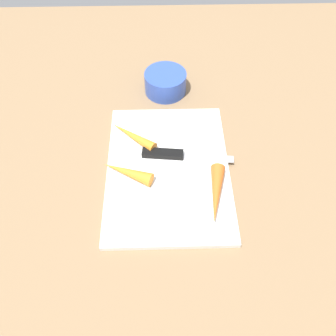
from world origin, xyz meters
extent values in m
plane|color=#8C6D4C|center=(0.00, 0.00, 0.00)|extent=(1.40, 1.40, 0.00)
cube|color=white|center=(0.00, 0.00, 0.01)|extent=(0.36, 0.26, 0.01)
cube|color=#B7B7BC|center=(-0.02, 0.09, 0.01)|extent=(0.03, 0.11, 0.00)
cube|color=black|center=(-0.03, -0.01, 0.02)|extent=(0.03, 0.09, 0.01)
cone|color=orange|center=(0.02, -0.08, 0.03)|extent=(0.07, 0.11, 0.03)
cone|color=orange|center=(-0.08, -0.08, 0.02)|extent=(0.09, 0.11, 0.02)
cone|color=orange|center=(0.08, 0.09, 0.03)|extent=(0.13, 0.05, 0.03)
cylinder|color=#3351B2|center=(-0.26, 0.00, 0.03)|extent=(0.11, 0.11, 0.05)
camera|label=1|loc=(0.45, -0.01, 0.60)|focal=37.08mm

